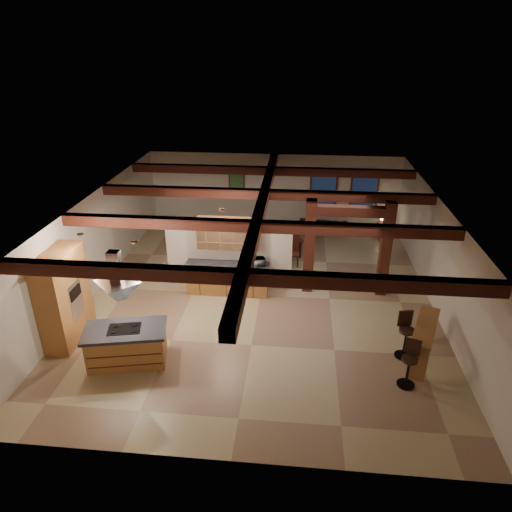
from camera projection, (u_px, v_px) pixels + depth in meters
The scene contains 22 objects.
ground at pixel (260, 295), 13.73m from camera, with size 12.00×12.00×0.00m, color tan.
room_walls at pixel (261, 241), 12.96m from camera, with size 12.00×12.00×12.00m.
ceiling_beams at pixel (261, 209), 12.54m from camera, with size 10.00×12.00×0.28m.
timber_posts at pixel (348, 238), 13.20m from camera, with size 2.50×0.30×2.90m.
partition_wall at pixel (229, 254), 13.79m from camera, with size 3.80×0.18×2.20m, color beige.
pantry_cabinet at pixel (64, 297), 11.29m from camera, with size 0.67×1.60×2.40m.
back_counter at pixel (228, 278), 13.71m from camera, with size 2.50×0.66×0.94m.
upper_display_cabinet at pixel (227, 233), 13.30m from camera, with size 1.80×0.36×0.95m.
range_hood at pixel (120, 297), 10.16m from camera, with size 1.10×1.10×1.40m.
back_windows at pixel (344, 191), 18.16m from camera, with size 2.70×0.07×1.70m.
framed_art at pixel (237, 183), 18.46m from camera, with size 0.65×0.05×0.85m.
recessed_cans at pixel (149, 228), 10.98m from camera, with size 3.16×2.46×0.03m.
kitchen_island at pixel (127, 345), 10.73m from camera, with size 2.05×1.37×0.94m.
dining_table at pixel (274, 248), 16.06m from camera, with size 1.89×1.05×0.66m, color #3B160E.
sofa at pixel (323, 225), 18.18m from camera, with size 1.90×0.74×0.55m, color black.
microwave at pixel (257, 262), 13.38m from camera, with size 0.43×0.29×0.24m, color silver.
bar_counter at pixel (424, 336), 10.75m from camera, with size 1.05×1.85×0.95m.
side_table at pixel (383, 230), 17.79m from camera, with size 0.40×0.40×0.50m, color #3C140F.
table_lamp at pixel (384, 218), 17.57m from camera, with size 0.31×0.31×0.36m.
bar_stool_a at pixel (409, 363), 9.96m from camera, with size 0.42×0.43×1.13m.
bar_stool_b at pixel (405, 335), 10.88m from camera, with size 0.42×0.44×1.19m.
dining_chairs at pixel (274, 241), 15.95m from camera, with size 1.80×1.80×1.15m.
Camera 1 is at (1.03, -11.84, 6.98)m, focal length 32.00 mm.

